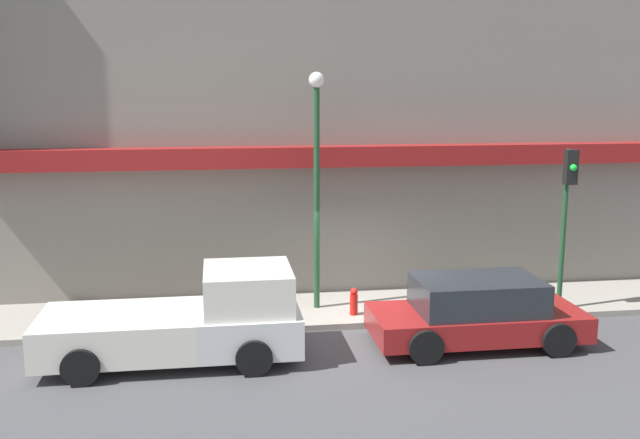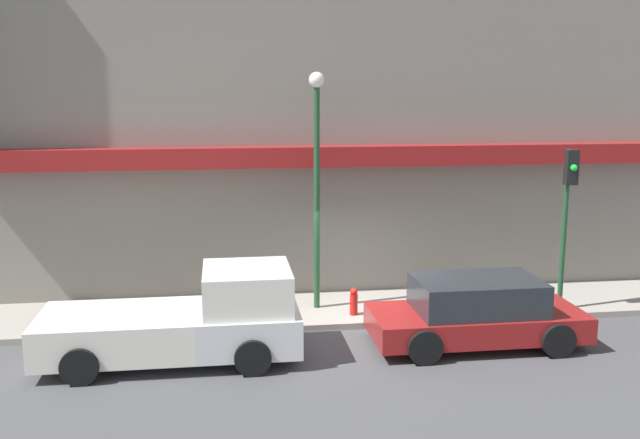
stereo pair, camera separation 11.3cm
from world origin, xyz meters
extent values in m
plane|color=#424244|center=(0.00, 0.00, 0.00)|extent=(80.00, 80.00, 0.00)
cube|color=gray|center=(0.00, 1.30, 0.07)|extent=(36.00, 2.61, 0.15)
cube|color=gray|center=(0.00, 4.11, 5.41)|extent=(19.80, 3.00, 10.83)
cube|color=maroon|center=(0.00, 2.31, 3.69)|extent=(18.22, 0.60, 0.50)
cube|color=silver|center=(-2.71, -1.25, 0.62)|extent=(2.03, 2.04, 0.78)
cube|color=silver|center=(-2.71, -1.25, 1.42)|extent=(1.73, 1.87, 0.82)
cube|color=silver|center=(-5.26, -1.25, 0.62)|extent=(3.05, 2.04, 0.78)
cylinder|color=black|center=(-2.66, -0.23, 0.35)|extent=(0.70, 0.22, 0.70)
cylinder|color=black|center=(-2.66, -2.27, 0.35)|extent=(0.70, 0.22, 0.70)
cylinder|color=black|center=(-5.82, -0.23, 0.35)|extent=(0.70, 0.22, 0.70)
cylinder|color=black|center=(-5.82, -2.27, 0.35)|extent=(0.70, 0.22, 0.70)
cube|color=maroon|center=(2.09, -1.25, 0.48)|extent=(4.46, 1.88, 0.53)
cube|color=#23282D|center=(2.09, -1.25, 1.09)|extent=(2.59, 1.69, 0.69)
cylinder|color=black|center=(3.47, -0.31, 0.35)|extent=(0.70, 0.22, 0.70)
cylinder|color=black|center=(3.47, -2.19, 0.35)|extent=(0.70, 0.22, 0.70)
cylinder|color=black|center=(0.70, -0.31, 0.35)|extent=(0.70, 0.22, 0.70)
cylinder|color=black|center=(0.70, -2.19, 0.35)|extent=(0.70, 0.22, 0.70)
cylinder|color=red|center=(-0.19, 0.62, 0.39)|extent=(0.18, 0.18, 0.48)
sphere|color=red|center=(-0.19, 0.62, 0.70)|extent=(0.17, 0.17, 0.17)
cylinder|color=#1E4728|center=(-0.96, 1.31, 2.75)|extent=(0.14, 0.14, 5.21)
sphere|color=silver|center=(-0.96, 1.31, 5.53)|extent=(0.36, 0.36, 0.36)
cylinder|color=#1E4728|center=(4.76, 0.36, 2.06)|extent=(0.12, 0.12, 3.82)
cube|color=black|center=(4.76, 0.20, 3.57)|extent=(0.28, 0.20, 0.80)
sphere|color=green|center=(4.76, 0.08, 3.57)|extent=(0.16, 0.16, 0.16)
camera|label=1|loc=(-3.28, -15.02, 5.37)|focal=40.00mm
camera|label=2|loc=(-3.16, -15.03, 5.37)|focal=40.00mm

